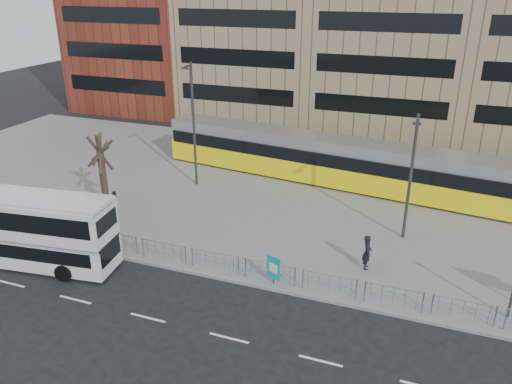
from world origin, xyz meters
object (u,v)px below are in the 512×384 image
(double_decker_bus, at_px, (22,227))
(tram, at_px, (347,163))
(lamp_post_west, at_px, (193,121))
(lamp_post_east, at_px, (411,173))
(pedestrian, at_px, (367,252))
(bare_tree, at_px, (97,131))
(ad_panel, at_px, (274,268))
(traffic_light_west, at_px, (116,210))

(double_decker_bus, bearing_deg, tram, 42.68)
(lamp_post_west, relative_size, lamp_post_east, 1.20)
(pedestrian, bearing_deg, lamp_post_west, 53.28)
(lamp_post_west, xyz_separation_m, bare_tree, (-3.24, -6.37, 0.69))
(lamp_post_west, bearing_deg, ad_panel, -47.72)
(double_decker_bus, xyz_separation_m, lamp_post_west, (3.62, 12.90, 2.81))
(traffic_light_west, xyz_separation_m, lamp_post_east, (15.42, 6.11, 2.09))
(bare_tree, bearing_deg, ad_panel, -17.76)
(lamp_post_east, bearing_deg, pedestrian, -109.95)
(ad_panel, bearing_deg, traffic_light_west, -167.43)
(traffic_light_west, height_order, lamp_post_east, lamp_post_east)
(double_decker_bus, relative_size, traffic_light_west, 3.29)
(ad_panel, bearing_deg, lamp_post_west, 151.46)
(lamp_post_west, distance_m, bare_tree, 7.18)
(traffic_light_west, bearing_deg, lamp_post_west, 104.34)
(tram, bearing_deg, pedestrian, -66.29)
(pedestrian, relative_size, bare_tree, 0.25)
(lamp_post_west, bearing_deg, lamp_post_east, -11.96)
(lamp_post_west, height_order, bare_tree, lamp_post_west)
(ad_panel, bearing_deg, bare_tree, -178.58)
(tram, distance_m, pedestrian, 11.55)
(lamp_post_east, height_order, bare_tree, bare_tree)
(double_decker_bus, bearing_deg, ad_panel, 3.45)
(tram, height_order, bare_tree, bare_tree)
(ad_panel, height_order, lamp_post_west, lamp_post_west)
(tram, relative_size, bare_tree, 3.92)
(double_decker_bus, xyz_separation_m, lamp_post_east, (18.74, 9.70, 2.05))
(ad_panel, xyz_separation_m, lamp_post_west, (-9.51, 10.45, 3.94))
(ad_panel, distance_m, lamp_post_east, 9.70)
(tram, xyz_separation_m, bare_tree, (-13.63, -10.06, 3.78))
(double_decker_bus, relative_size, ad_panel, 6.75)
(lamp_post_east, bearing_deg, tram, 124.41)
(double_decker_bus, relative_size, tram, 0.35)
(ad_panel, height_order, pedestrian, pedestrian)
(pedestrian, height_order, lamp_post_west, lamp_post_west)
(double_decker_bus, distance_m, ad_panel, 13.41)
(lamp_post_east, bearing_deg, traffic_light_west, -158.37)
(ad_panel, height_order, traffic_light_west, traffic_light_west)
(traffic_light_west, bearing_deg, lamp_post_east, 37.84)
(double_decker_bus, distance_m, traffic_light_west, 4.89)
(bare_tree, bearing_deg, traffic_light_west, -45.13)
(tram, bearing_deg, bare_tree, -136.01)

